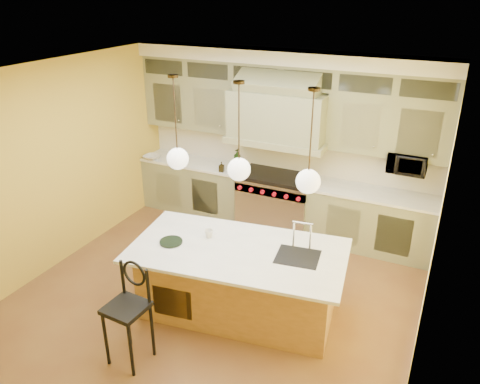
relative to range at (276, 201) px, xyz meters
The scene contains 18 objects.
floor 2.20m from the range, 90.00° to the right, with size 5.00×5.00×0.00m, color brown.
ceiling 3.23m from the range, 90.00° to the right, with size 5.00×5.00×0.00m, color white.
wall_back 1.03m from the range, 90.00° to the left, with size 5.00×5.00×0.00m, color gold.
wall_front 4.74m from the range, 90.00° to the right, with size 5.00×5.00×0.00m, color gold.
wall_left 3.43m from the range, 139.39° to the right, with size 5.00×5.00×0.00m, color gold.
wall_right 3.43m from the range, 40.61° to the right, with size 5.00×5.00×0.00m, color gold.
back_cabinetry 0.95m from the range, 90.00° to the left, with size 5.00×0.77×2.90m.
range is the anchor object (origin of this frame).
kitchen_island 2.30m from the range, 79.83° to the right, with size 2.71×1.68×1.35m.
counter_stool 3.53m from the range, 94.85° to the right, with size 0.43×0.43×1.17m.
microwave 2.18m from the range, ahead, with size 0.54×0.37×0.30m, color black.
oil_bottle_a 0.96m from the range, behind, with size 0.13×0.13×0.34m, color black.
oil_bottle_b 1.07m from the range, 166.35° to the right, with size 0.08×0.08×0.17m, color black.
fruit_bowl 2.36m from the range, behind, with size 0.29×0.29×0.07m, color silver.
cup 2.26m from the range, 91.10° to the right, with size 0.11×0.11×0.10m, color silver.
pendant_left 2.72m from the range, 100.04° to the right, with size 0.26×0.26×1.11m.
pendant_center 2.72m from the range, 79.96° to the right, with size 0.26×0.26×1.11m.
pendant_right 2.95m from the range, 62.04° to the right, with size 0.26×0.26×1.11m.
Camera 1 is at (2.49, -4.47, 3.81)m, focal length 35.00 mm.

